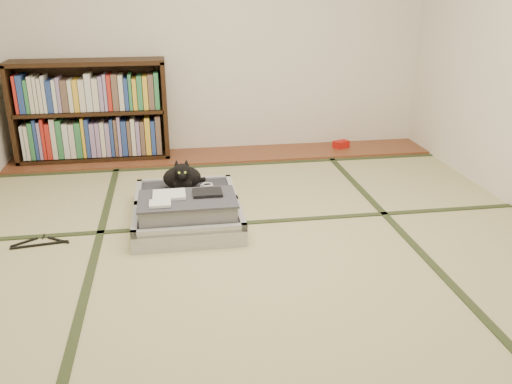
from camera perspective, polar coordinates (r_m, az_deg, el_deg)
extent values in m
plane|color=tan|center=(3.43, 0.10, -6.03)|extent=(4.50, 4.50, 0.00)
cube|color=brown|center=(5.27, -3.37, 3.92)|extent=(4.00, 0.50, 0.02)
cube|color=#B5140E|center=(5.52, 8.94, 4.99)|extent=(0.17, 0.14, 0.07)
plane|color=silver|center=(5.30, -3.95, 17.12)|extent=(4.00, 0.00, 4.00)
plane|color=silver|center=(0.98, 21.66, -2.47)|extent=(4.00, 0.00, 4.00)
cube|color=#2D381E|center=(3.43, -16.75, -6.92)|extent=(0.05, 4.50, 0.01)
cube|color=#2D381E|center=(3.71, 15.60, -4.65)|extent=(0.05, 4.50, 0.01)
cube|color=#2D381E|center=(3.78, -0.87, -3.25)|extent=(4.00, 0.05, 0.01)
cube|color=#2D381E|center=(4.99, -3.01, 2.85)|extent=(4.00, 0.05, 0.01)
cube|color=black|center=(5.38, -24.09, 7.55)|extent=(0.04, 0.32, 0.89)
cube|color=black|center=(5.20, -9.55, 8.67)|extent=(0.04, 0.32, 0.89)
cube|color=black|center=(5.36, -16.46, 3.59)|extent=(1.38, 0.32, 0.04)
cube|color=black|center=(5.18, -17.48, 12.91)|extent=(1.38, 0.32, 0.04)
cube|color=black|center=(5.25, -16.95, 8.15)|extent=(1.32, 0.32, 0.03)
cube|color=black|center=(5.39, -16.77, 8.51)|extent=(1.38, 0.02, 0.89)
cube|color=gray|center=(5.28, -16.73, 5.80)|extent=(1.24, 0.22, 0.38)
cube|color=gray|center=(5.20, -17.20, 10.14)|extent=(1.24, 0.22, 0.34)
cube|color=#B4B5B9|center=(3.62, -7.10, -3.57)|extent=(0.72, 0.48, 0.13)
cube|color=#2B2C32|center=(3.61, -7.13, -3.10)|extent=(0.65, 0.40, 0.09)
cube|color=#B4B5B9|center=(3.39, -7.00, -4.09)|extent=(0.72, 0.04, 0.05)
cube|color=#B4B5B9|center=(3.80, -7.29, -1.27)|extent=(0.72, 0.04, 0.05)
cube|color=#B4B5B9|center=(3.60, -12.59, -2.90)|extent=(0.04, 0.48, 0.05)
cube|color=#B4B5B9|center=(3.62, -1.74, -2.27)|extent=(0.04, 0.48, 0.05)
cube|color=#B4B5B9|center=(4.06, -7.39, -0.77)|extent=(0.72, 0.48, 0.13)
cube|color=#2B2C32|center=(4.05, -7.41, -0.34)|extent=(0.65, 0.40, 0.09)
cube|color=#B4B5B9|center=(3.83, -7.31, -1.05)|extent=(0.72, 0.04, 0.05)
cube|color=#B4B5B9|center=(4.25, -7.54, 1.18)|extent=(0.72, 0.04, 0.05)
cube|color=#B4B5B9|center=(4.05, -12.27, -0.16)|extent=(0.04, 0.48, 0.05)
cube|color=#B4B5B9|center=(4.06, -2.61, 0.39)|extent=(0.04, 0.48, 0.05)
cylinder|color=black|center=(3.81, -7.30, -1.09)|extent=(0.65, 0.02, 0.02)
cube|color=gray|center=(3.57, -7.19, -1.82)|extent=(0.62, 0.38, 0.13)
cube|color=#3E3D45|center=(3.55, -7.24, -0.75)|extent=(0.64, 0.39, 0.01)
cube|color=silver|center=(3.58, -9.13, -0.28)|extent=(0.21, 0.17, 0.02)
cube|color=black|center=(3.59, -5.14, -0.05)|extent=(0.19, 0.15, 0.02)
cube|color=silver|center=(3.45, -10.07, -1.20)|extent=(0.13, 0.12, 0.02)
cube|color=white|center=(3.41, -10.51, -5.28)|extent=(0.06, 0.01, 0.04)
cube|color=white|center=(3.41, -8.55, -5.37)|extent=(0.05, 0.01, 0.03)
cube|color=orange|center=(3.42, -2.91, -4.83)|extent=(0.05, 0.01, 0.03)
cube|color=#197F33|center=(3.41, -4.04, -4.62)|extent=(0.04, 0.01, 0.03)
ellipsoid|color=black|center=(4.04, -7.79, 1.51)|extent=(0.28, 0.18, 0.17)
ellipsoid|color=black|center=(3.97, -7.74, 0.86)|extent=(0.14, 0.10, 0.10)
ellipsoid|color=black|center=(3.90, -7.80, 2.17)|extent=(0.12, 0.11, 0.11)
sphere|color=black|center=(3.86, -7.77, 1.67)|extent=(0.05, 0.05, 0.05)
cone|color=black|center=(3.90, -8.36, 3.04)|extent=(0.04, 0.05, 0.06)
cone|color=black|center=(3.90, -7.34, 3.09)|extent=(0.04, 0.05, 0.06)
sphere|color=#A5BF33|center=(3.85, -8.10, 2.01)|extent=(0.02, 0.02, 0.02)
sphere|color=#A5BF33|center=(3.85, -7.47, 2.04)|extent=(0.02, 0.02, 0.02)
cylinder|color=black|center=(4.14, -6.45, 1.17)|extent=(0.17, 0.10, 0.03)
torus|color=white|center=(4.08, -5.22, 0.66)|extent=(0.10, 0.10, 0.01)
torus|color=white|center=(4.07, -5.16, 0.79)|extent=(0.08, 0.08, 0.01)
cube|color=black|center=(3.73, -21.83, -5.18)|extent=(0.35, 0.07, 0.01)
cube|color=black|center=(3.80, -23.23, -4.89)|extent=(0.15, 0.11, 0.01)
cube|color=black|center=(3.76, -20.09, -4.77)|extent=(0.15, 0.11, 0.01)
cylinder|color=black|center=(3.84, -21.46, -4.37)|extent=(0.01, 0.06, 0.01)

